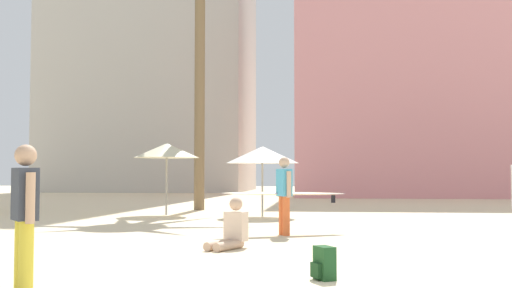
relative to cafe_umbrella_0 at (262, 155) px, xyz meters
The scene contains 8 objects.
hotel_pink 23.33m from the cafe_umbrella_0, 63.94° to the left, with size 19.14×11.31×15.40m, color pink.
cafe_umbrella_0 is the anchor object (origin of this frame).
cafe_umbrella_2 3.22m from the cafe_umbrella_0, behind, with size 2.13×2.13×2.34m.
beach_towel 12.33m from the cafe_umbrella_0, 76.03° to the right, with size 1.68×0.81×0.01m, color white.
backpack 11.61m from the cafe_umbrella_0, 80.60° to the right, with size 0.33×0.35×0.42m.
person_far_left 5.82m from the cafe_umbrella_0, 79.55° to the right, with size 2.85×1.54×1.71m.
person_near_left 12.80m from the cafe_umbrella_0, 96.39° to the right, with size 0.46×0.53×1.66m.
person_mid_right 8.37m from the cafe_umbrella_0, 88.37° to the right, with size 0.72×0.95×0.91m.
Camera 1 is at (1.12, -6.06, 1.34)m, focal length 43.08 mm.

